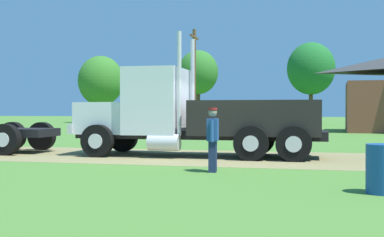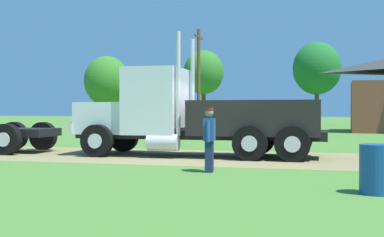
{
  "view_description": "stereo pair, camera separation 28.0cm",
  "coord_description": "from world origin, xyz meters",
  "px_view_note": "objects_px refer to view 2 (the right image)",
  "views": [
    {
      "loc": [
        2.78,
        -15.96,
        1.52
      ],
      "look_at": [
        -1.47,
        1.24,
        1.22
      ],
      "focal_mm": 47.59,
      "sensor_mm": 36.0,
      "label": 1
    },
    {
      "loc": [
        3.05,
        -15.89,
        1.52
      ],
      "look_at": [
        -1.47,
        1.24,
        1.22
      ],
      "focal_mm": 47.59,
      "sensor_mm": 36.0,
      "label": 2
    }
  ],
  "objects_px": {
    "utility_pole_near": "(199,76)",
    "visitor_walking_mid": "(209,137)",
    "steel_barrel": "(377,169)",
    "truck_foreground_white": "(194,116)"
  },
  "relations": [
    {
      "from": "visitor_walking_mid",
      "to": "utility_pole_near",
      "type": "relative_size",
      "value": 0.2
    },
    {
      "from": "utility_pole_near",
      "to": "visitor_walking_mid",
      "type": "bearing_deg",
      "value": -75.44
    },
    {
      "from": "truck_foreground_white",
      "to": "steel_barrel",
      "type": "relative_size",
      "value": 9.23
    },
    {
      "from": "steel_barrel",
      "to": "utility_pole_near",
      "type": "xyz_separation_m",
      "value": [
        -10.41,
        28.42,
        3.68
      ]
    },
    {
      "from": "truck_foreground_white",
      "to": "utility_pole_near",
      "type": "relative_size",
      "value": 1.07
    },
    {
      "from": "steel_barrel",
      "to": "visitor_walking_mid",
      "type": "bearing_deg",
      "value": 146.59
    },
    {
      "from": "visitor_walking_mid",
      "to": "steel_barrel",
      "type": "bearing_deg",
      "value": -33.41
    },
    {
      "from": "truck_foreground_white",
      "to": "steel_barrel",
      "type": "height_order",
      "value": "truck_foreground_white"
    },
    {
      "from": "visitor_walking_mid",
      "to": "utility_pole_near",
      "type": "height_order",
      "value": "utility_pole_near"
    },
    {
      "from": "visitor_walking_mid",
      "to": "steel_barrel",
      "type": "relative_size",
      "value": 1.75
    }
  ]
}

